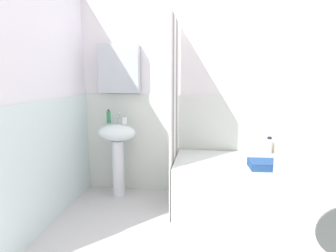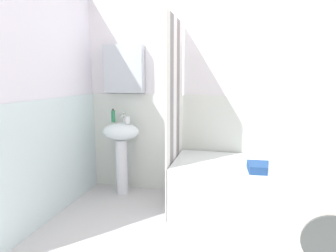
# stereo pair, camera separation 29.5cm
# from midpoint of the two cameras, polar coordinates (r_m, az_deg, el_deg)

# --- Properties ---
(wall_back_tiled) EXTENTS (3.60, 0.18, 2.40)m
(wall_back_tiled) POSITION_cam_midpoint_polar(r_m,az_deg,el_deg) (3.32, 11.06, 5.12)
(wall_back_tiled) COLOR white
(wall_back_tiled) RESTS_ON ground_plane
(wall_left_tiled) EXTENTS (0.07, 1.81, 2.40)m
(wall_left_tiled) POSITION_cam_midpoint_polar(r_m,az_deg,el_deg) (2.92, -21.02, 3.52)
(wall_left_tiled) COLOR white
(wall_left_tiled) RESTS_ON ground_plane
(sink) EXTENTS (0.44, 0.34, 0.87)m
(sink) POSITION_cam_midpoint_polar(r_m,az_deg,el_deg) (3.38, -7.00, -3.36)
(sink) COLOR white
(sink) RESTS_ON ground_plane
(faucet) EXTENTS (0.03, 0.12, 0.12)m
(faucet) POSITION_cam_midpoint_polar(r_m,az_deg,el_deg) (3.40, -6.62, 1.76)
(faucet) COLOR silver
(faucet) RESTS_ON sink
(soap_dispenser) EXTENTS (0.05, 0.05, 0.17)m
(soap_dispenser) POSITION_cam_midpoint_polar(r_m,az_deg,el_deg) (3.41, -8.60, 1.97)
(soap_dispenser) COLOR #2B7C4F
(soap_dispenser) RESTS_ON sink
(toothbrush_cup) EXTENTS (0.06, 0.06, 0.08)m
(toothbrush_cup) POSITION_cam_midpoint_polar(r_m,az_deg,el_deg) (3.29, -5.64, 1.17)
(toothbrush_cup) COLOR white
(toothbrush_cup) RESTS_ON sink
(bathtub) EXTENTS (1.49, 0.76, 0.55)m
(bathtub) POSITION_cam_midpoint_polar(r_m,az_deg,el_deg) (3.11, 18.30, -12.02)
(bathtub) COLOR white
(bathtub) RESTS_ON ground_plane
(shower_curtain) EXTENTS (0.01, 0.76, 2.00)m
(shower_curtain) POSITION_cam_midpoint_polar(r_m,az_deg,el_deg) (2.95, 4.19, 1.93)
(shower_curtain) COLOR white
(shower_curtain) RESTS_ON ground_plane
(body_wash_bottle) EXTENTS (0.04, 0.04, 0.22)m
(body_wash_bottle) POSITION_cam_midpoint_polar(r_m,az_deg,el_deg) (3.42, 29.11, -4.19)
(body_wash_bottle) COLOR #312C2A
(body_wash_bottle) RESTS_ON bathtub
(lotion_bottle) EXTENTS (0.06, 0.06, 0.17)m
(lotion_bottle) POSITION_cam_midpoint_polar(r_m,az_deg,el_deg) (3.37, 27.32, -4.69)
(lotion_bottle) COLOR #1F7356
(lotion_bottle) RESTS_ON bathtub
(shampoo_bottle) EXTENTS (0.05, 0.05, 0.17)m
(shampoo_bottle) POSITION_cam_midpoint_polar(r_m,az_deg,el_deg) (3.37, 25.08, -4.43)
(shampoo_bottle) COLOR gold
(shampoo_bottle) RESTS_ON bathtub
(conditioner_bottle) EXTENTS (0.07, 0.07, 0.20)m
(conditioner_bottle) POSITION_cam_midpoint_polar(r_m,az_deg,el_deg) (3.34, 23.05, -4.24)
(conditioner_bottle) COLOR white
(conditioner_bottle) RESTS_ON bathtub
(towel_folded) EXTENTS (0.32, 0.26, 0.07)m
(towel_folded) POSITION_cam_midpoint_polar(r_m,az_deg,el_deg) (2.83, 21.88, -7.87)
(towel_folded) COLOR navy
(towel_folded) RESTS_ON bathtub
(washer_dryer_stack) EXTENTS (0.59, 0.62, 1.70)m
(washer_dryer_stack) POSITION_cam_midpoint_polar(r_m,az_deg,el_deg) (2.21, 32.09, -6.39)
(washer_dryer_stack) COLOR silver
(washer_dryer_stack) RESTS_ON ground_plane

